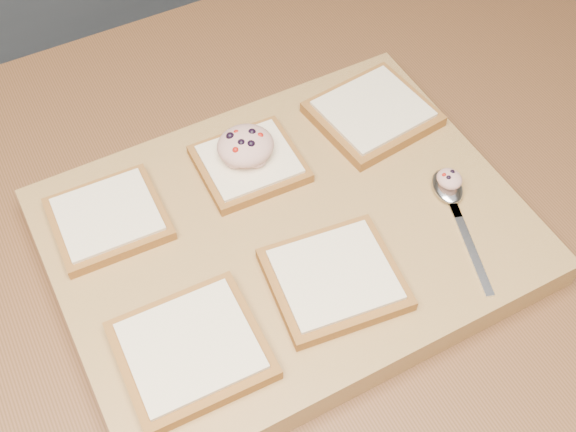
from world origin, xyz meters
name	(u,v)px	position (x,y,z in m)	size (l,w,h in m)	color
island_counter	(342,354)	(0.00, 0.00, 0.45)	(2.00, 0.80, 0.90)	slate
cutting_board	(288,237)	(-0.12, -0.04, 0.92)	(0.48, 0.36, 0.04)	tan
bread_far_left	(108,218)	(-0.28, 0.05, 0.95)	(0.12, 0.11, 0.02)	brown
bread_far_center	(249,163)	(-0.12, 0.05, 0.95)	(0.11, 0.10, 0.02)	brown
bread_far_right	(373,113)	(0.04, 0.05, 0.95)	(0.14, 0.13, 0.02)	brown
bread_near_left	(191,350)	(-0.27, -0.12, 0.95)	(0.13, 0.12, 0.02)	brown
bread_near_center	(334,278)	(-0.11, -0.12, 0.95)	(0.14, 0.13, 0.02)	brown
tuna_salad_dollop	(245,145)	(-0.12, 0.06, 0.97)	(0.06, 0.06, 0.03)	#DAA18B
spoon	(451,195)	(0.05, -0.09, 0.94)	(0.07, 0.16, 0.01)	silver
spoon_salad	(449,179)	(0.05, -0.08, 0.96)	(0.03, 0.03, 0.02)	#DAA18B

